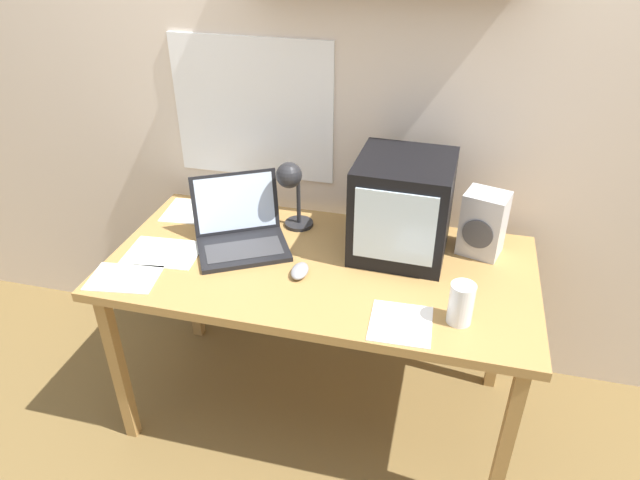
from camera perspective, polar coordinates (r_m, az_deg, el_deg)
The scene contains 13 objects.
ground_plane at distance 2.60m, azimuth 0.00°, elevation -16.29°, with size 12.00×12.00×0.00m, color brown.
back_wall at distance 2.32m, azimuth 3.11°, elevation 15.99°, with size 5.60×0.24×2.60m.
corner_desk at distance 2.14m, azimuth 0.00°, elevation -3.73°, with size 1.56×0.78×0.76m.
crt_monitor at distance 2.11m, azimuth 8.25°, elevation 3.31°, with size 0.35×0.37×0.37m.
laptop at distance 2.21m, azimuth -8.01°, elevation 1.13°, with size 0.44×0.42×0.25m.
desk_lamp at distance 2.21m, azimuth -2.90°, elevation 5.58°, with size 0.13×0.16×0.30m.
juice_glass at distance 1.85m, azimuth 13.90°, elevation -6.36°, with size 0.08×0.08×0.14m.
space_heater at distance 2.19m, azimuth 16.01°, elevation 1.58°, with size 0.18×0.16×0.25m.
computer_mouse at distance 2.04m, azimuth -2.04°, elevation -3.10°, with size 0.06×0.11×0.03m.
printed_handout at distance 2.14m, azimuth -19.02°, elevation -3.61°, with size 0.26×0.20×0.00m.
loose_paper_near_laptop at distance 1.84m, azimuth 8.08°, elevation -8.25°, with size 0.20×0.21×0.00m.
loose_paper_near_monitor at distance 2.24m, azimuth -15.39°, elevation -1.22°, with size 0.29×0.22×0.00m.
open_notebook at distance 2.50m, azimuth -12.69°, elevation 2.83°, with size 0.24×0.23×0.00m.
Camera 1 is at (0.43, -1.69, 1.93)m, focal length 32.00 mm.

